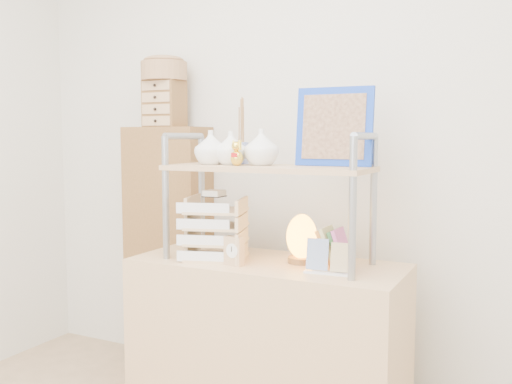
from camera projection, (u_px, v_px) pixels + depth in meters
room_shell at (151, 3)px, 1.70m from camera, size 3.42×3.41×2.61m
desk at (267, 344)px, 2.54m from camera, size 1.20×0.50×0.75m
cabinet at (169, 248)px, 3.19m from camera, size 0.45×0.25×1.35m
hutch at (262, 161)px, 2.49m from camera, size 0.90×0.34×0.76m
letter_tray at (215, 232)px, 2.55m from camera, size 0.31×0.31×0.31m
salt_lamp at (302, 238)px, 2.47m from camera, size 0.14×0.13×0.21m
desk_clock at (234, 251)px, 2.43m from camera, size 0.09×0.05×0.12m
postcard_stand at (328, 264)px, 2.28m from camera, size 0.20×0.07×0.14m
drawer_chest at (164, 104)px, 3.10m from camera, size 0.20×0.16×0.25m
woven_basket at (164, 71)px, 3.08m from camera, size 0.25×0.25×0.10m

